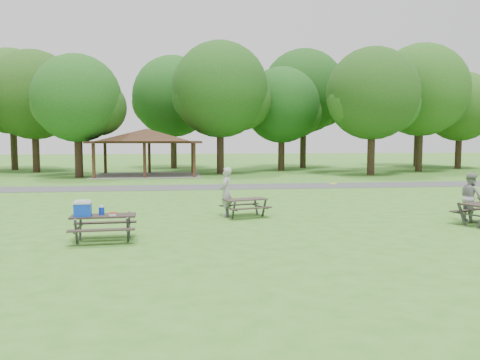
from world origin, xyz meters
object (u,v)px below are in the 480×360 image
at_px(frisbee_thrower, 226,192).
at_px(frisbee_catcher, 471,197).
at_px(picnic_table_near, 97,217).
at_px(picnic_table_middle, 245,203).

relative_size(frisbee_thrower, frisbee_catcher, 1.07).
bearing_deg(picnic_table_near, picnic_table_middle, 37.95).
bearing_deg(picnic_table_near, frisbee_catcher, 7.84).
distance_m(picnic_table_near, picnic_table_middle, 6.04).
bearing_deg(frisbee_thrower, frisbee_catcher, 89.39).
bearing_deg(picnic_table_middle, frisbee_catcher, -14.28).
height_order(picnic_table_near, picnic_table_middle, picnic_table_near).
distance_m(picnic_table_near, frisbee_thrower, 5.68).
distance_m(frisbee_thrower, frisbee_catcher, 8.78).
relative_size(picnic_table_near, frisbee_thrower, 1.01).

